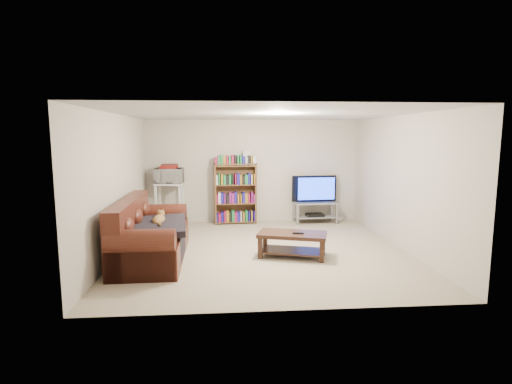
{
  "coord_description": "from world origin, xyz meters",
  "views": [
    {
      "loc": [
        -0.68,
        -6.89,
        2.03
      ],
      "look_at": [
        -0.1,
        0.4,
        1.0
      ],
      "focal_mm": 28.0,
      "sensor_mm": 36.0,
      "label": 1
    }
  ],
  "objects": [
    {
      "name": "cat",
      "position": [
        -1.78,
        -0.25,
        0.64
      ],
      "size": [
        0.27,
        0.64,
        0.19
      ],
      "primitive_type": null,
      "rotation": [
        0.0,
        0.0,
        0.02
      ],
      "color": "brown",
      "rests_on": "sofa"
    },
    {
      "name": "dvd_player",
      "position": [
        1.43,
        2.19,
        0.19
      ],
      "size": [
        0.41,
        0.3,
        0.06
      ],
      "primitive_type": "cube",
      "rotation": [
        0.0,
        0.0,
        0.06
      ],
      "color": "black",
      "rests_on": "tv_stand"
    },
    {
      "name": "sofa",
      "position": [
        -1.97,
        -0.31,
        0.34
      ],
      "size": [
        1.06,
        2.36,
        1.0
      ],
      "rotation": [
        0.0,
        0.0,
        0.02
      ],
      "color": "#431A11",
      "rests_on": "floor"
    },
    {
      "name": "television",
      "position": [
        1.43,
        2.19,
        0.8
      ],
      "size": [
        1.07,
        0.2,
        0.61
      ],
      "primitive_type": "imported",
      "rotation": [
        0.0,
        0.0,
        3.2
      ],
      "color": "black",
      "rests_on": "tv_stand"
    },
    {
      "name": "bookshelf",
      "position": [
        -0.43,
        2.29,
        0.72
      ],
      "size": [
        0.99,
        0.36,
        1.41
      ],
      "rotation": [
        0.0,
        0.0,
        0.06
      ],
      "color": "brown",
      "rests_on": "floor"
    },
    {
      "name": "game_boxes",
      "position": [
        -1.92,
        2.15,
        1.34
      ],
      "size": [
        0.38,
        0.34,
        0.05
      ],
      "primitive_type": "cube",
      "rotation": [
        0.0,
        0.0,
        -0.09
      ],
      "color": "maroon",
      "rests_on": "microwave"
    },
    {
      "name": "remote",
      "position": [
        0.53,
        -0.48,
        0.42
      ],
      "size": [
        0.19,
        0.08,
        0.02
      ],
      "primitive_type": "cube",
      "rotation": [
        0.0,
        0.0,
        -0.14
      ],
      "color": "black",
      "rests_on": "coffee_table"
    },
    {
      "name": "microwave",
      "position": [
        -1.92,
        2.15,
        1.15
      ],
      "size": [
        0.64,
        0.46,
        0.33
      ],
      "primitive_type": "imported",
      "rotation": [
        0.0,
        0.0,
        -0.09
      ],
      "color": "silver",
      "rests_on": "microwave_stand"
    },
    {
      "name": "floor",
      "position": [
        0.0,
        0.0,
        0.0
      ],
      "size": [
        5.0,
        5.0,
        0.0
      ],
      "primitive_type": "plane",
      "color": "tan",
      "rests_on": "ground"
    },
    {
      "name": "wall_back",
      "position": [
        0.0,
        2.5,
        1.2
      ],
      "size": [
        5.0,
        0.0,
        5.0
      ],
      "primitive_type": "plane",
      "rotation": [
        1.57,
        0.0,
        0.0
      ],
      "color": "beige",
      "rests_on": "ground"
    },
    {
      "name": "microwave_stand",
      "position": [
        -1.92,
        2.15,
        0.63
      ],
      "size": [
        0.65,
        0.5,
        0.98
      ],
      "rotation": [
        0.0,
        0.0,
        -0.09
      ],
      "color": "silver",
      "rests_on": "floor"
    },
    {
      "name": "tv_stand",
      "position": [
        1.43,
        2.19,
        0.34
      ],
      "size": [
        1.01,
        0.5,
        0.49
      ],
      "rotation": [
        0.0,
        0.0,
        0.06
      ],
      "color": "#999EA3",
      "rests_on": "floor"
    },
    {
      "name": "wall_left",
      "position": [
        -2.5,
        0.0,
        1.2
      ],
      "size": [
        0.0,
        5.0,
        5.0
      ],
      "primitive_type": "plane",
      "rotation": [
        1.57,
        0.0,
        1.57
      ],
      "color": "beige",
      "rests_on": "ground"
    },
    {
      "name": "coffee_table",
      "position": [
        0.45,
        -0.4,
        0.29
      ],
      "size": [
        1.25,
        0.87,
        0.41
      ],
      "rotation": [
        0.0,
        0.0,
        -0.29
      ],
      "color": "black",
      "rests_on": "floor"
    },
    {
      "name": "blanket",
      "position": [
        -1.78,
        -0.46,
        0.58
      ],
      "size": [
        1.02,
        1.26,
        0.19
      ],
      "primitive_type": "cube",
      "rotation": [
        0.05,
        -0.04,
        0.1
      ],
      "color": "black",
      "rests_on": "sofa"
    },
    {
      "name": "shelf_clutter",
      "position": [
        -0.34,
        2.31,
        1.51
      ],
      "size": [
        0.72,
        0.25,
        0.28
      ],
      "rotation": [
        0.0,
        0.0,
        0.06
      ],
      "color": "silver",
      "rests_on": "bookshelf"
    },
    {
      "name": "wall_front",
      "position": [
        0.0,
        -2.5,
        1.2
      ],
      "size": [
        5.0,
        0.0,
        5.0
      ],
      "primitive_type": "plane",
      "rotation": [
        -1.57,
        0.0,
        0.0
      ],
      "color": "beige",
      "rests_on": "ground"
    },
    {
      "name": "ceiling",
      "position": [
        0.0,
        0.0,
        2.4
      ],
      "size": [
        5.0,
        5.0,
        0.0
      ],
      "primitive_type": "plane",
      "rotation": [
        3.14,
        0.0,
        0.0
      ],
      "color": "white",
      "rests_on": "ground"
    },
    {
      "name": "wall_right",
      "position": [
        2.5,
        0.0,
        1.2
      ],
      "size": [
        0.0,
        5.0,
        5.0
      ],
      "primitive_type": "plane",
      "rotation": [
        1.57,
        0.0,
        -1.57
      ],
      "color": "beige",
      "rests_on": "ground"
    }
  ]
}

